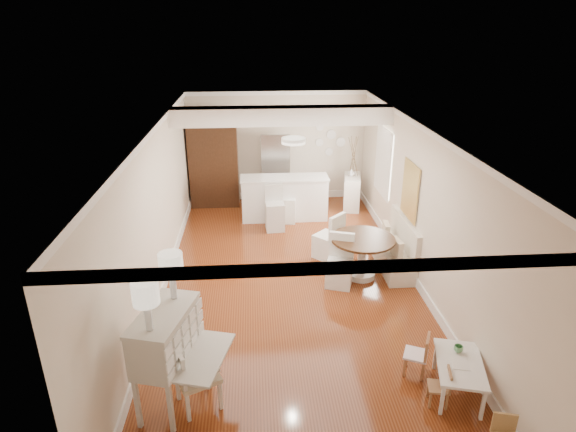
{
  "coord_description": "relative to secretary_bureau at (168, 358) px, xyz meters",
  "views": [
    {
      "loc": [
        -0.61,
        -7.56,
        4.44
      ],
      "look_at": [
        -0.02,
        0.3,
        1.2
      ],
      "focal_mm": 30.0,
      "sensor_mm": 36.0,
      "label": 1
    }
  ],
  "objects": [
    {
      "name": "room",
      "position": [
        1.74,
        3.09,
        1.33
      ],
      "size": [
        9.0,
        9.04,
        2.82
      ],
      "color": "brown",
      "rests_on": "ground"
    },
    {
      "name": "secretary_bureau",
      "position": [
        0.0,
        0.0,
        0.0
      ],
      "size": [
        1.26,
        1.28,
        1.31
      ],
      "primitive_type": "cube",
      "rotation": [
        0.0,
        0.0,
        -0.27
      ],
      "color": "beige",
      "rests_on": "ground"
    },
    {
      "name": "gustavian_armchair",
      "position": [
        0.34,
        -0.07,
        -0.2
      ],
      "size": [
        0.69,
        0.69,
        0.91
      ],
      "primitive_type": "cube",
      "rotation": [
        0.0,
        0.0,
        2.01
      ],
      "color": "silver",
      "rests_on": "ground"
    },
    {
      "name": "kids_table",
      "position": [
        3.6,
        -0.12,
        -0.42
      ],
      "size": [
        0.78,
        1.04,
        0.46
      ],
      "primitive_type": "cube",
      "rotation": [
        0.0,
        0.0,
        -0.26
      ],
      "color": "white",
      "rests_on": "ground"
    },
    {
      "name": "kids_chair_a",
      "position": [
        3.29,
        -0.28,
        -0.4
      ],
      "size": [
        0.3,
        0.3,
        0.52
      ],
      "primitive_type": "cube",
      "rotation": [
        0.0,
        0.0,
        -1.79
      ],
      "color": "#9B6D46",
      "rests_on": "ground"
    },
    {
      "name": "kids_chair_b",
      "position": [
        3.18,
        0.28,
        -0.34
      ],
      "size": [
        0.4,
        0.4,
        0.62
      ],
      "primitive_type": "cube",
      "rotation": [
        0.0,
        0.0,
        -2.01
      ],
      "color": "#AA734D",
      "rests_on": "ground"
    },
    {
      "name": "banquette",
      "position": [
        3.69,
        3.27,
        -0.16
      ],
      "size": [
        0.52,
        1.6,
        0.98
      ],
      "primitive_type": "cube",
      "color": "silver",
      "rests_on": "ground"
    },
    {
      "name": "dining_table",
      "position": [
        3.02,
        2.93,
        -0.26
      ],
      "size": [
        1.54,
        1.54,
        0.79
      ],
      "primitive_type": "cylinder",
      "rotation": [
        0.0,
        0.0,
        0.43
      ],
      "color": "#452916",
      "rests_on": "ground"
    },
    {
      "name": "slip_chair_near",
      "position": [
        2.57,
        2.68,
        -0.19
      ],
      "size": [
        0.57,
        0.58,
        0.94
      ],
      "primitive_type": "cube",
      "rotation": [
        0.0,
        0.0,
        -0.31
      ],
      "color": "white",
      "rests_on": "ground"
    },
    {
      "name": "slip_chair_far",
      "position": [
        2.53,
        3.76,
        -0.17
      ],
      "size": [
        0.66,
        0.66,
        0.96
      ],
      "primitive_type": "cube",
      "rotation": [
        0.0,
        0.0,
        -2.36
      ],
      "color": "white",
      "rests_on": "ground"
    },
    {
      "name": "breakfast_counter",
      "position": [
        1.8,
        5.87,
        -0.14
      ],
      "size": [
        2.05,
        0.65,
        1.03
      ],
      "primitive_type": "cube",
      "color": "white",
      "rests_on": "ground"
    },
    {
      "name": "bar_stool_left",
      "position": [
        1.54,
        5.2,
        -0.14
      ],
      "size": [
        0.43,
        0.43,
        1.02
      ],
      "primitive_type": "cube",
      "rotation": [
        0.0,
        0.0,
        0.06
      ],
      "color": "silver",
      "rests_on": "ground"
    },
    {
      "name": "bar_stool_right",
      "position": [
        1.85,
        5.64,
        -0.18
      ],
      "size": [
        0.43,
        0.43,
        0.95
      ],
      "primitive_type": "cube",
      "rotation": [
        0.0,
        0.0,
        -0.13
      ],
      "color": "white",
      "rests_on": "ground"
    },
    {
      "name": "pantry_cabinet",
      "position": [
        0.1,
        6.95,
        0.5
      ],
      "size": [
        1.2,
        0.6,
        2.3
      ],
      "primitive_type": "cube",
      "color": "#381E11",
      "rests_on": "ground"
    },
    {
      "name": "fridge",
      "position": [
        2.0,
        6.92,
        0.25
      ],
      "size": [
        0.75,
        0.65,
        1.8
      ],
      "primitive_type": "imported",
      "color": "silver",
      "rests_on": "ground"
    },
    {
      "name": "sideboard",
      "position": [
        3.53,
        6.45,
        -0.24
      ],
      "size": [
        0.54,
        0.92,
        0.83
      ],
      "primitive_type": "cube",
      "rotation": [
        0.0,
        0.0,
        -0.18
      ],
      "color": "silver",
      "rests_on": "ground"
    },
    {
      "name": "pencil_cup",
      "position": [
        3.66,
        0.1,
        -0.14
      ],
      "size": [
        0.14,
        0.14,
        0.09
      ],
      "primitive_type": "imported",
      "rotation": [
        0.0,
        0.0,
        -0.25
      ],
      "color": "#60A56B",
      "rests_on": "kids_table"
    },
    {
      "name": "branch_vase",
      "position": [
        3.51,
        6.49,
        0.26
      ],
      "size": [
        0.18,
        0.18,
        0.17
      ],
      "primitive_type": "imported",
      "rotation": [
        0.0,
        0.0,
        -0.12
      ],
      "color": "white",
      "rests_on": "sideboard"
    }
  ]
}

